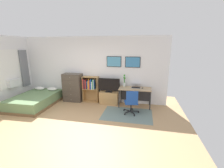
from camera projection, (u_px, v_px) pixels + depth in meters
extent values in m
plane|color=tan|center=(66.00, 128.00, 4.34)|extent=(7.20, 7.20, 0.00)
cube|color=white|center=(92.00, 70.00, 6.33)|extent=(6.12, 0.06, 2.70)
cube|color=black|center=(114.00, 62.00, 6.01)|extent=(0.59, 0.02, 0.42)
cube|color=#4C93B7|center=(114.00, 62.00, 6.00)|extent=(0.55, 0.01, 0.38)
cube|color=black|center=(133.00, 62.00, 5.86)|extent=(0.59, 0.02, 0.42)
cube|color=teal|center=(133.00, 62.00, 5.85)|extent=(0.55, 0.01, 0.38)
cube|color=white|center=(10.00, 69.00, 5.82)|extent=(0.02, 1.03, 1.48)
cube|color=silver|center=(9.00, 69.00, 5.83)|extent=(0.01, 0.95, 1.40)
cube|color=slate|center=(25.00, 68.00, 6.49)|extent=(0.05, 0.40, 1.54)
cube|color=silver|center=(14.00, 83.00, 5.94)|extent=(0.20, 0.52, 0.30)
cube|color=slate|center=(127.00, 114.00, 5.22)|extent=(1.70, 1.20, 0.01)
cube|color=brown|center=(36.00, 104.00, 6.02)|extent=(1.44, 2.04, 0.10)
cube|color=#6B8C5B|center=(35.00, 99.00, 5.97)|extent=(1.40, 2.00, 0.33)
ellipsoid|color=white|center=(40.00, 88.00, 6.68)|extent=(0.45, 0.29, 0.14)
ellipsoid|color=white|center=(52.00, 89.00, 6.58)|extent=(0.45, 0.29, 0.14)
cube|color=#4C4238|center=(73.00, 87.00, 6.41)|extent=(0.79, 0.42, 1.19)
cube|color=#493F35|center=(71.00, 100.00, 6.32)|extent=(0.75, 0.01, 0.22)
sphere|color=#A59E8C|center=(71.00, 100.00, 6.30)|extent=(0.03, 0.03, 0.03)
cube|color=#493F35|center=(71.00, 94.00, 6.26)|extent=(0.75, 0.01, 0.22)
sphere|color=#A59E8C|center=(71.00, 94.00, 6.25)|extent=(0.03, 0.03, 0.03)
cube|color=#493F35|center=(71.00, 89.00, 6.21)|extent=(0.75, 0.01, 0.22)
sphere|color=#A59E8C|center=(70.00, 89.00, 6.19)|extent=(0.03, 0.03, 0.03)
cube|color=#493F35|center=(70.00, 83.00, 6.15)|extent=(0.75, 0.01, 0.22)
sphere|color=#A59E8C|center=(70.00, 83.00, 6.13)|extent=(0.03, 0.03, 0.03)
cube|color=#493F35|center=(70.00, 78.00, 6.09)|extent=(0.75, 0.01, 0.22)
sphere|color=#A59E8C|center=(70.00, 78.00, 6.08)|extent=(0.03, 0.03, 0.03)
cube|color=tan|center=(84.00, 89.00, 6.39)|extent=(0.02, 0.30, 1.09)
cube|color=tan|center=(98.00, 90.00, 6.26)|extent=(0.02, 0.30, 1.09)
cube|color=tan|center=(91.00, 101.00, 6.45)|extent=(0.66, 0.30, 0.02)
cube|color=tan|center=(91.00, 89.00, 6.32)|extent=(0.62, 0.30, 0.02)
cube|color=tan|center=(90.00, 77.00, 6.20)|extent=(0.62, 0.30, 0.02)
cube|color=tan|center=(92.00, 88.00, 6.46)|extent=(0.66, 0.01, 1.09)
cube|color=red|center=(84.00, 84.00, 6.31)|extent=(0.04, 0.24, 0.40)
cube|color=black|center=(85.00, 84.00, 6.29)|extent=(0.02, 0.21, 0.41)
cube|color=black|center=(85.00, 84.00, 6.27)|extent=(0.03, 0.19, 0.42)
cube|color=red|center=(86.00, 84.00, 6.26)|extent=(0.04, 0.17, 0.39)
cube|color=black|center=(87.00, 85.00, 6.28)|extent=(0.04, 0.22, 0.32)
cube|color=#1E519E|center=(88.00, 84.00, 6.24)|extent=(0.02, 0.18, 0.37)
cube|color=orange|center=(89.00, 85.00, 6.26)|extent=(0.04, 0.21, 0.34)
cube|color=orange|center=(90.00, 84.00, 6.25)|extent=(0.03, 0.24, 0.43)
cube|color=red|center=(90.00, 84.00, 6.23)|extent=(0.02, 0.20, 0.39)
cube|color=#1E519E|center=(91.00, 84.00, 6.22)|extent=(0.02, 0.19, 0.40)
cube|color=#1E519E|center=(92.00, 84.00, 6.23)|extent=(0.04, 0.22, 0.42)
cube|color=white|center=(92.00, 85.00, 6.21)|extent=(0.04, 0.17, 0.32)
cube|color=#2D8C4C|center=(93.00, 84.00, 6.22)|extent=(0.03, 0.23, 0.41)
cube|color=white|center=(94.00, 84.00, 6.19)|extent=(0.02, 0.18, 0.43)
cube|color=#1E519E|center=(95.00, 84.00, 6.21)|extent=(0.02, 0.22, 0.39)
cube|color=tan|center=(109.00, 98.00, 6.19)|extent=(0.75, 0.40, 0.50)
cube|color=tan|center=(108.00, 99.00, 5.99)|extent=(0.75, 0.01, 0.02)
cube|color=black|center=(109.00, 92.00, 6.11)|extent=(0.28, 0.16, 0.02)
cube|color=black|center=(109.00, 91.00, 6.10)|extent=(0.06, 0.04, 0.05)
cube|color=black|center=(109.00, 85.00, 6.04)|extent=(0.87, 0.02, 0.51)
cube|color=black|center=(109.00, 85.00, 6.02)|extent=(0.84, 0.01, 0.48)
cube|color=tan|center=(135.00, 89.00, 5.77)|extent=(1.22, 0.61, 0.03)
cube|color=#2D2D30|center=(119.00, 99.00, 5.71)|extent=(0.03, 0.03, 0.71)
cube|color=#2D2D30|center=(150.00, 101.00, 5.48)|extent=(0.03, 0.03, 0.71)
cube|color=#2D2D30|center=(121.00, 95.00, 6.23)|extent=(0.03, 0.03, 0.71)
cube|color=#2D2D30|center=(150.00, 96.00, 6.00)|extent=(0.03, 0.03, 0.71)
cube|color=#2D2D30|center=(135.00, 95.00, 6.13)|extent=(1.16, 0.02, 0.50)
cylinder|color=#232326|center=(139.00, 112.00, 5.34)|extent=(0.05, 0.05, 0.05)
cube|color=#232326|center=(135.00, 111.00, 5.33)|extent=(0.28, 0.09, 0.02)
cylinder|color=#232326|center=(132.00, 109.00, 5.60)|extent=(0.05, 0.05, 0.05)
cube|color=#232326|center=(131.00, 110.00, 5.46)|extent=(0.06, 0.28, 0.02)
cylinder|color=#232326|center=(124.00, 110.00, 5.49)|extent=(0.05, 0.05, 0.05)
cube|color=#232326|center=(127.00, 110.00, 5.41)|extent=(0.27, 0.14, 0.02)
cylinder|color=#232326|center=(125.00, 114.00, 5.18)|extent=(0.05, 0.05, 0.05)
cube|color=#232326|center=(128.00, 112.00, 5.25)|extent=(0.21, 0.23, 0.02)
cylinder|color=#232326|center=(134.00, 115.00, 5.08)|extent=(0.05, 0.05, 0.05)
cube|color=#232326|center=(133.00, 113.00, 5.20)|extent=(0.17, 0.26, 0.02)
cylinder|color=#232326|center=(131.00, 107.00, 5.29)|extent=(0.04, 0.04, 0.30)
cube|color=#1E479E|center=(131.00, 102.00, 5.25)|extent=(0.52, 0.52, 0.03)
cube|color=#1E479E|center=(132.00, 98.00, 5.00)|extent=(0.39, 0.12, 0.45)
cube|color=#B7B7BC|center=(136.00, 88.00, 5.81)|extent=(0.36, 0.25, 0.01)
cube|color=black|center=(136.00, 88.00, 5.80)|extent=(0.33, 0.22, 0.00)
cube|color=#B7B7BC|center=(136.00, 84.00, 5.92)|extent=(0.36, 0.23, 0.07)
cube|color=navy|center=(136.00, 84.00, 5.92)|extent=(0.34, 0.21, 0.06)
ellipsoid|color=#262628|center=(142.00, 88.00, 5.72)|extent=(0.06, 0.10, 0.03)
cylinder|color=silver|center=(124.00, 84.00, 6.01)|extent=(0.09, 0.09, 0.16)
cylinder|color=#3D8438|center=(125.00, 82.00, 5.98)|extent=(0.01, 0.01, 0.28)
sphere|color=#308B2C|center=(125.00, 78.00, 5.95)|extent=(0.07, 0.07, 0.07)
cylinder|color=#3D8438|center=(124.00, 80.00, 5.98)|extent=(0.01, 0.01, 0.40)
sphere|color=#308B2C|center=(125.00, 75.00, 5.94)|extent=(0.07, 0.07, 0.07)
cylinder|color=#3D8438|center=(124.00, 81.00, 5.98)|extent=(0.01, 0.01, 0.32)
sphere|color=#308B2C|center=(124.00, 77.00, 5.94)|extent=(0.07, 0.07, 0.07)
cylinder|color=#3D8438|center=(124.00, 81.00, 5.97)|extent=(0.01, 0.01, 0.32)
sphere|color=#308B2C|center=(124.00, 78.00, 5.93)|extent=(0.07, 0.07, 0.07)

